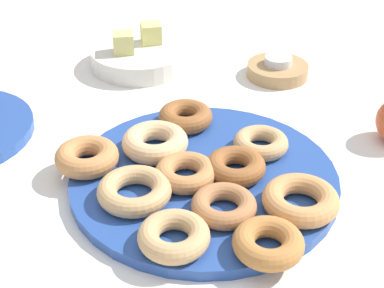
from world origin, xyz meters
name	(u,v)px	position (x,y,z in m)	size (l,w,h in m)	color
ground_plane	(204,183)	(0.00, 0.00, 0.00)	(2.40, 2.40, 0.00)	white
donut_plate	(204,178)	(0.00, 0.00, 0.01)	(0.35, 0.35, 0.02)	#284C9E
donut_0	(155,142)	(-0.03, 0.08, 0.03)	(0.09, 0.09, 0.03)	#EABC84
donut_1	(224,206)	(-0.02, -0.08, 0.03)	(0.08, 0.08, 0.02)	#B27547
donut_2	(87,157)	(-0.12, 0.10, 0.03)	(0.09, 0.09, 0.03)	#C6844C
donut_3	(301,200)	(0.06, -0.12, 0.03)	(0.09, 0.09, 0.03)	tan
donut_4	(185,117)	(0.04, 0.12, 0.03)	(0.08, 0.08, 0.03)	#995B2D
donut_5	(261,143)	(0.10, 0.01, 0.03)	(0.08, 0.08, 0.02)	tan
donut_6	(236,166)	(0.03, -0.02, 0.03)	(0.08, 0.08, 0.03)	#995B2D
donut_7	(135,192)	(-0.10, 0.00, 0.03)	(0.09, 0.09, 0.03)	tan
donut_8	(174,236)	(-0.10, -0.10, 0.03)	(0.08, 0.08, 0.02)	tan
donut_9	(184,171)	(-0.03, 0.00, 0.03)	(0.08, 0.08, 0.02)	#C6844C
donut_10	(268,243)	(-0.02, -0.16, 0.03)	(0.08, 0.08, 0.03)	#BC7A3D
candle_holder	(277,70)	(0.28, 0.20, 0.01)	(0.11, 0.11, 0.02)	tan
tealight	(278,61)	(0.28, 0.20, 0.03)	(0.05, 0.05, 0.01)	silver
fruit_bowl	(140,57)	(0.09, 0.37, 0.02)	(0.18, 0.18, 0.03)	silver
melon_chunk_left	(123,43)	(0.06, 0.37, 0.05)	(0.04, 0.04, 0.04)	#DBD67A
melon_chunk_right	(151,33)	(0.12, 0.38, 0.05)	(0.04, 0.04, 0.04)	#DBD67A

